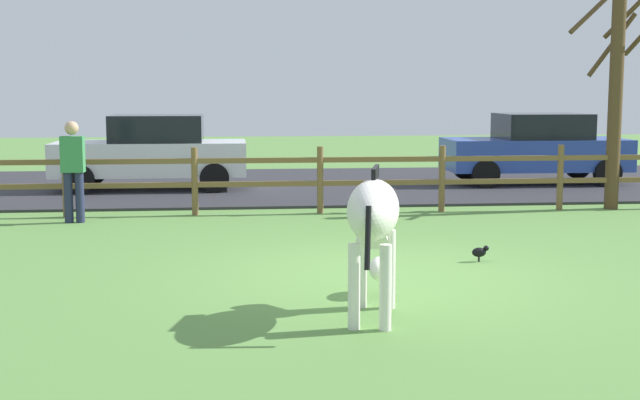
% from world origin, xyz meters
% --- Properties ---
extents(ground_plane, '(60.00, 60.00, 0.00)m').
position_xyz_m(ground_plane, '(0.00, 0.00, 0.00)').
color(ground_plane, '#5B8C42').
extents(parking_asphalt, '(28.00, 7.40, 0.05)m').
position_xyz_m(parking_asphalt, '(0.00, 9.30, 0.03)').
color(parking_asphalt, '#2D2D33').
rests_on(parking_asphalt, ground_plane).
extents(paddock_fence, '(21.71, 0.11, 1.16)m').
position_xyz_m(paddock_fence, '(-0.20, 5.00, 0.67)').
color(paddock_fence, brown).
rests_on(paddock_fence, ground_plane).
extents(bare_tree, '(1.31, 1.17, 4.22)m').
position_xyz_m(bare_tree, '(5.11, 5.07, 2.14)').
color(bare_tree, '#513A23').
rests_on(bare_tree, ground_plane).
extents(zebra, '(0.75, 1.91, 1.41)m').
position_xyz_m(zebra, '(-0.42, -1.89, 0.93)').
color(zebra, white).
rests_on(zebra, ground_plane).
extents(crow_on_grass, '(0.22, 0.10, 0.20)m').
position_xyz_m(crow_on_grass, '(1.34, 0.54, 0.13)').
color(crow_on_grass, black).
rests_on(crow_on_grass, ground_plane).
extents(parked_car_white, '(4.00, 1.89, 1.56)m').
position_xyz_m(parked_car_white, '(-3.39, 8.68, 0.84)').
color(parked_car_white, white).
rests_on(parked_car_white, parking_asphalt).
extents(parked_car_blue, '(4.03, 1.94, 1.56)m').
position_xyz_m(parked_car_blue, '(5.09, 8.92, 0.84)').
color(parked_car_blue, '#2D4CAD').
rests_on(parked_car_blue, parking_asphalt).
extents(visitor_near_fence, '(0.37, 0.23, 1.64)m').
position_xyz_m(visitor_near_fence, '(-4.27, 4.35, 0.91)').
color(visitor_near_fence, '#232847').
rests_on(visitor_near_fence, ground_plane).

